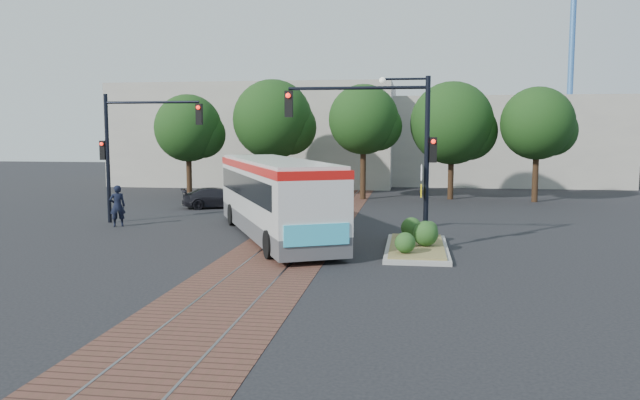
% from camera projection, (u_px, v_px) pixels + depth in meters
% --- Properties ---
extents(ground, '(120.00, 120.00, 0.00)m').
position_uv_depth(ground, '(291.00, 242.00, 24.09)').
color(ground, black).
rests_on(ground, ground).
extents(trackbed, '(3.60, 40.00, 0.02)m').
position_uv_depth(trackbed, '(308.00, 227.00, 28.02)').
color(trackbed, '#542F26').
rests_on(trackbed, ground).
extents(tree_row, '(26.40, 5.60, 7.67)m').
position_uv_depth(tree_row, '(359.00, 123.00, 39.53)').
color(tree_row, '#382314').
rests_on(tree_row, ground).
extents(warehouses, '(40.00, 13.00, 8.00)m').
position_uv_depth(warehouses, '(351.00, 137.00, 52.02)').
color(warehouses, '#ADA899').
rests_on(warehouses, ground).
extents(crane, '(8.00, 0.50, 18.00)m').
position_uv_depth(crane, '(571.00, 55.00, 53.70)').
color(crane, '#3F72B2').
rests_on(crane, ground).
extents(city_bus, '(7.32, 11.68, 3.15)m').
position_uv_depth(city_bus, '(275.00, 194.00, 25.17)').
color(city_bus, '#49494C').
rests_on(city_bus, ground).
extents(traffic_island, '(2.20, 5.20, 1.13)m').
position_uv_depth(traffic_island, '(417.00, 241.00, 22.46)').
color(traffic_island, gray).
rests_on(traffic_island, ground).
extents(signal_pole_main, '(5.49, 0.46, 6.00)m').
position_uv_depth(signal_pole_main, '(392.00, 135.00, 22.28)').
color(signal_pole_main, black).
rests_on(signal_pole_main, ground).
extents(signal_pole_left, '(4.99, 0.34, 6.00)m').
position_uv_depth(signal_pole_left, '(130.00, 140.00, 28.83)').
color(signal_pole_left, black).
rests_on(signal_pole_left, ground).
extents(officer, '(0.82, 0.73, 1.88)m').
position_uv_depth(officer, '(117.00, 206.00, 28.07)').
color(officer, black).
rests_on(officer, ground).
extents(parked_car, '(4.26, 3.09, 1.15)m').
position_uv_depth(parked_car, '(217.00, 198.00, 35.05)').
color(parked_car, black).
rests_on(parked_car, ground).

